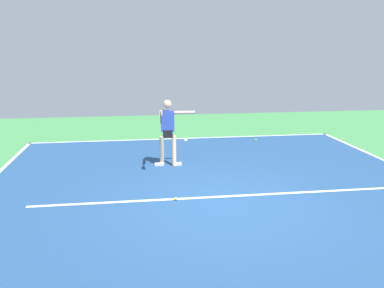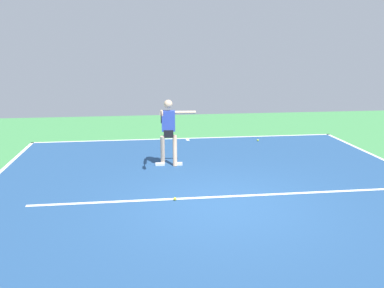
# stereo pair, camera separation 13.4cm
# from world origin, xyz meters

# --- Properties ---
(ground_plane) EXTENTS (22.16, 22.16, 0.00)m
(ground_plane) POSITION_xyz_m (0.00, 0.00, 0.00)
(ground_plane) COLOR #428E4C
(court_surface) EXTENTS (10.22, 12.19, 0.00)m
(court_surface) POSITION_xyz_m (0.00, 0.00, 0.00)
(court_surface) COLOR navy
(court_surface) RESTS_ON ground_plane
(court_line_baseline_near) EXTENTS (10.22, 0.10, 0.01)m
(court_line_baseline_near) POSITION_xyz_m (0.00, -6.04, 0.00)
(court_line_baseline_near) COLOR white
(court_line_baseline_near) RESTS_ON ground_plane
(court_line_service) EXTENTS (7.67, 0.10, 0.01)m
(court_line_service) POSITION_xyz_m (0.00, -0.41, 0.00)
(court_line_service) COLOR white
(court_line_service) RESTS_ON ground_plane
(court_line_centre_mark) EXTENTS (0.10, 0.30, 0.01)m
(court_line_centre_mark) POSITION_xyz_m (0.00, -5.84, 0.00)
(court_line_centre_mark) COLOR white
(court_line_centre_mark) RESTS_ON ground_plane
(tennis_player) EXTENTS (1.06, 1.16, 1.74)m
(tennis_player) POSITION_xyz_m (0.84, -2.83, 1.00)
(tennis_player) COLOR beige
(tennis_player) RESTS_ON ground_plane
(tennis_ball_centre_court) EXTENTS (0.07, 0.07, 0.07)m
(tennis_ball_centre_court) POSITION_xyz_m (-2.28, -5.33, 0.03)
(tennis_ball_centre_court) COLOR #C6E53D
(tennis_ball_centre_court) RESTS_ON ground_plane
(tennis_ball_near_player) EXTENTS (0.07, 0.07, 0.07)m
(tennis_ball_near_player) POSITION_xyz_m (0.91, -0.33, 0.03)
(tennis_ball_near_player) COLOR yellow
(tennis_ball_near_player) RESTS_ON ground_plane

